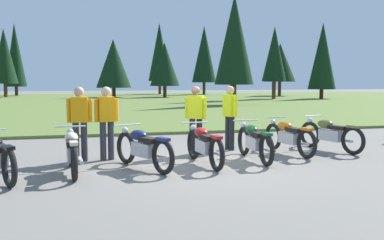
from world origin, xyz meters
TOP-DOWN VIEW (x-y plane):
  - ground_plane at (0.00, 0.00)m, footprint 140.00×140.00m
  - grass_moorland at (0.00, 26.99)m, footprint 80.00×44.00m
  - forest_treeline at (-0.29, 34.47)m, footprint 44.20×28.25m
  - motorcycle_cream at (-2.64, -0.34)m, footprint 0.62×2.10m
  - motorcycle_navy at (-1.25, -0.27)m, footprint 1.03×1.94m
  - motorcycle_red at (0.08, -0.16)m, footprint 0.62×2.10m
  - motorcycle_british_green at (1.32, 0.05)m, footprint 0.62×2.10m
  - motorcycle_orange at (2.46, 0.64)m, footprint 0.65×2.09m
  - motorcycle_olive at (3.72, 0.82)m, footprint 0.82×2.04m
  - rider_checking_bike at (-2.51, 0.87)m, footprint 0.55×0.24m
  - rider_with_back_turned at (0.23, 1.15)m, footprint 0.49×0.37m
  - rider_in_hivis_vest at (-1.92, 0.90)m, footprint 0.54×0.29m
  - rider_near_row_end at (1.26, 1.58)m, footprint 0.31×0.53m

SIDE VIEW (x-z plane):
  - ground_plane at x=0.00m, z-range 0.00..0.00m
  - grass_moorland at x=0.00m, z-range 0.00..0.10m
  - motorcycle_cream at x=-2.64m, z-range 0.00..0.88m
  - motorcycle_navy at x=-1.25m, z-range 0.00..0.88m
  - motorcycle_red at x=0.08m, z-range 0.00..0.88m
  - motorcycle_british_green at x=1.32m, z-range 0.00..0.88m
  - motorcycle_orange at x=2.46m, z-range 0.00..0.88m
  - motorcycle_olive at x=3.72m, z-range 0.00..0.88m
  - rider_checking_bike at x=-2.51m, z-range 0.11..1.78m
  - rider_with_back_turned at x=0.23m, z-range 0.11..1.78m
  - rider_in_hivis_vest at x=-1.92m, z-range 0.11..1.78m
  - rider_near_row_end at x=1.26m, z-range 0.11..1.78m
  - forest_treeline at x=-0.29m, z-range -0.17..8.92m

